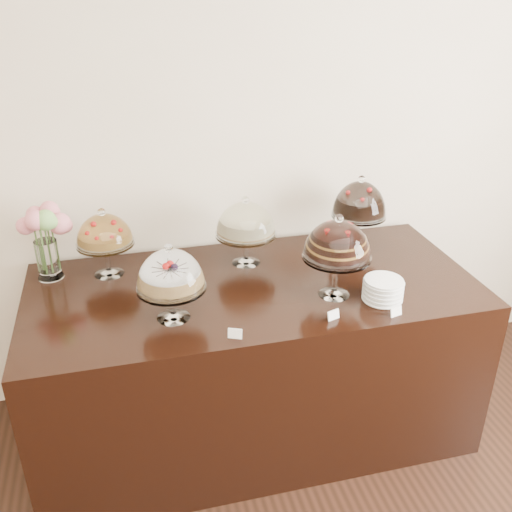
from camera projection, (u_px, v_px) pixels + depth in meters
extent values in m
cube|color=beige|center=(233.00, 136.00, 3.02)|extent=(5.00, 0.04, 3.00)
cube|color=black|center=(254.00, 358.00, 3.01)|extent=(2.20, 1.00, 0.90)
cone|color=white|center=(174.00, 315.00, 2.53)|extent=(0.15, 0.15, 0.02)
cylinder|color=white|center=(172.00, 301.00, 2.50)|extent=(0.03, 0.03, 0.12)
cylinder|color=white|center=(171.00, 287.00, 2.47)|extent=(0.30, 0.30, 0.01)
cylinder|color=tan|center=(171.00, 279.00, 2.45)|extent=(0.24, 0.24, 0.06)
sphere|color=red|center=(184.00, 267.00, 2.47)|extent=(0.02, 0.02, 0.02)
sphere|color=red|center=(158.00, 267.00, 2.46)|extent=(0.02, 0.02, 0.02)
sphere|color=red|center=(168.00, 278.00, 2.38)|extent=(0.02, 0.02, 0.02)
sphere|color=white|center=(168.00, 248.00, 2.39)|extent=(0.04, 0.04, 0.04)
cone|color=white|center=(334.00, 292.00, 2.71)|extent=(0.15, 0.15, 0.02)
cylinder|color=white|center=(335.00, 274.00, 2.67)|extent=(0.03, 0.03, 0.17)
cylinder|color=white|center=(337.00, 256.00, 2.63)|extent=(0.32, 0.32, 0.01)
cylinder|color=black|center=(337.00, 245.00, 2.60)|extent=(0.23, 0.23, 0.11)
sphere|color=red|center=(349.00, 229.00, 2.60)|extent=(0.02, 0.02, 0.02)
sphere|color=red|center=(330.00, 227.00, 2.62)|extent=(0.02, 0.02, 0.02)
sphere|color=red|center=(327.00, 235.00, 2.54)|extent=(0.02, 0.02, 0.02)
sphere|color=red|center=(347.00, 237.00, 2.53)|extent=(0.02, 0.02, 0.02)
sphere|color=white|center=(339.00, 218.00, 2.54)|extent=(0.04, 0.04, 0.04)
cone|color=white|center=(246.00, 260.00, 3.01)|extent=(0.15, 0.15, 0.02)
cylinder|color=white|center=(246.00, 247.00, 2.98)|extent=(0.03, 0.03, 0.13)
cylinder|color=white|center=(246.00, 234.00, 2.95)|extent=(0.32, 0.32, 0.01)
cylinder|color=beige|center=(246.00, 226.00, 2.93)|extent=(0.25, 0.25, 0.07)
sphere|color=white|center=(246.00, 200.00, 2.86)|extent=(0.04, 0.04, 0.04)
cone|color=white|center=(356.00, 244.00, 3.19)|extent=(0.15, 0.15, 0.02)
cylinder|color=white|center=(357.00, 229.00, 3.15)|extent=(0.03, 0.03, 0.16)
cylinder|color=white|center=(359.00, 215.00, 3.11)|extent=(0.30, 0.30, 0.01)
cylinder|color=black|center=(359.00, 206.00, 3.09)|extent=(0.24, 0.24, 0.09)
sphere|color=red|center=(370.00, 195.00, 3.10)|extent=(0.02, 0.02, 0.02)
sphere|color=red|center=(348.00, 195.00, 3.09)|extent=(0.02, 0.02, 0.02)
sphere|color=red|center=(363.00, 201.00, 3.00)|extent=(0.02, 0.02, 0.02)
sphere|color=white|center=(362.00, 179.00, 3.02)|extent=(0.04, 0.04, 0.04)
cone|color=white|center=(109.00, 272.00, 2.90)|extent=(0.15, 0.15, 0.02)
cylinder|color=white|center=(107.00, 257.00, 2.86)|extent=(0.03, 0.03, 0.14)
cylinder|color=white|center=(106.00, 243.00, 2.83)|extent=(0.29, 0.29, 0.01)
cylinder|color=#AE7B33|center=(105.00, 238.00, 2.82)|extent=(0.22, 0.22, 0.04)
sphere|color=red|center=(116.00, 230.00, 2.83)|extent=(0.02, 0.02, 0.02)
sphere|color=red|center=(107.00, 228.00, 2.86)|extent=(0.02, 0.02, 0.02)
sphere|color=red|center=(95.00, 230.00, 2.83)|extent=(0.02, 0.02, 0.02)
sphere|color=red|center=(92.00, 235.00, 2.77)|extent=(0.02, 0.02, 0.02)
sphere|color=red|center=(101.00, 238.00, 2.75)|extent=(0.02, 0.02, 0.02)
sphere|color=red|center=(114.00, 235.00, 2.78)|extent=(0.02, 0.02, 0.02)
sphere|color=white|center=(101.00, 212.00, 2.75)|extent=(0.04, 0.04, 0.04)
cylinder|color=white|center=(48.00, 259.00, 2.83)|extent=(0.11, 0.11, 0.20)
cylinder|color=#476B2D|center=(55.00, 247.00, 2.81)|extent=(0.01, 0.01, 0.25)
sphere|color=pink|center=(60.00, 224.00, 2.76)|extent=(0.11, 0.11, 0.11)
cylinder|color=#476B2D|center=(50.00, 240.00, 2.82)|extent=(0.01, 0.01, 0.29)
sphere|color=pink|center=(49.00, 210.00, 2.79)|extent=(0.09, 0.09, 0.09)
cylinder|color=#476B2D|center=(43.00, 243.00, 2.82)|extent=(0.01, 0.01, 0.27)
sphere|color=pink|center=(35.00, 215.00, 2.79)|extent=(0.09, 0.09, 0.09)
cylinder|color=#476B2D|center=(38.00, 248.00, 2.79)|extent=(0.01, 0.01, 0.25)
sphere|color=pink|center=(25.00, 226.00, 2.73)|extent=(0.09, 0.09, 0.09)
cylinder|color=#476B2D|center=(43.00, 246.00, 2.77)|extent=(0.01, 0.01, 0.29)
sphere|color=pink|center=(35.00, 220.00, 2.68)|extent=(0.10, 0.10, 0.10)
cylinder|color=#476B2D|center=(48.00, 246.00, 2.77)|extent=(0.01, 0.01, 0.29)
sphere|color=#72A851|center=(45.00, 220.00, 2.69)|extent=(0.10, 0.10, 0.10)
cylinder|color=white|center=(382.00, 299.00, 2.68)|extent=(0.18, 0.18, 0.01)
cylinder|color=white|center=(382.00, 297.00, 2.67)|extent=(0.17, 0.17, 0.01)
cylinder|color=white|center=(382.00, 295.00, 2.67)|extent=(0.18, 0.18, 0.01)
cylinder|color=white|center=(383.00, 293.00, 2.66)|extent=(0.17, 0.17, 0.01)
cylinder|color=white|center=(383.00, 291.00, 2.66)|extent=(0.18, 0.18, 0.01)
cylinder|color=white|center=(383.00, 289.00, 2.65)|extent=(0.17, 0.17, 0.01)
cylinder|color=white|center=(383.00, 287.00, 2.65)|extent=(0.18, 0.18, 0.01)
cylinder|color=white|center=(384.00, 285.00, 2.64)|extent=(0.17, 0.17, 0.01)
cylinder|color=white|center=(384.00, 282.00, 2.64)|extent=(0.18, 0.18, 0.01)
cylinder|color=white|center=(384.00, 280.00, 2.63)|extent=(0.17, 0.17, 0.01)
cube|color=white|center=(235.00, 334.00, 2.39)|extent=(0.06, 0.04, 0.04)
cube|color=white|center=(396.00, 312.00, 2.54)|extent=(0.06, 0.03, 0.04)
cube|color=white|center=(333.00, 315.00, 2.52)|extent=(0.06, 0.03, 0.04)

